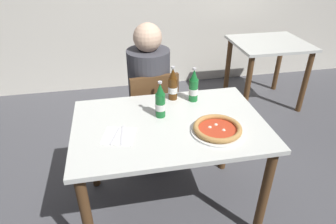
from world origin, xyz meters
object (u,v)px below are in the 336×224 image
Objects in this scene: dining_table_background at (268,56)px; beer_bottle_center at (194,87)px; chair_behind_table at (152,111)px; dining_table_main at (169,138)px; diner_seated at (150,98)px; beer_bottle_left at (160,102)px; napkin_with_cutlery at (119,136)px; beer_bottle_right at (173,86)px; pizza_margherita_near at (217,129)px.

beer_bottle_center is (-1.19, -1.13, 0.26)m from dining_table_background.
dining_table_main is at bearing 85.92° from chair_behind_table.
beer_bottle_left is (-0.00, -0.57, 0.27)m from diner_seated.
beer_bottle_center is at bearing 32.32° from beer_bottle_left.
dining_table_main is at bearing 14.75° from napkin_with_cutlery.
dining_table_main is 4.86× the size of beer_bottle_center.
dining_table_background is 3.24× the size of beer_bottle_right.
napkin_with_cutlery is at bearing -147.70° from beer_bottle_center.
beer_bottle_center is 0.15m from beer_bottle_right.
beer_bottle_center reaches higher than dining_table_background.
beer_bottle_center reaches higher than chair_behind_table.
dining_table_background is at bearing 26.74° from diner_seated.
dining_table_main is 1.98m from dining_table_background.
beer_bottle_right is (-0.17, 0.46, 0.08)m from pizza_margherita_near.
diner_seated reaches higher than chair_behind_table.
chair_behind_table is 0.11m from diner_seated.
pizza_margherita_near is at bearing -6.59° from napkin_with_cutlery.
chair_behind_table is 0.86m from pizza_margherita_near.
pizza_margherita_near is at bearing -69.79° from diner_seated.
pizza_margherita_near reaches higher than dining_table_background.
diner_seated is 0.63m from beer_bottle_left.
pizza_margherita_near is at bearing 103.97° from chair_behind_table.
beer_bottle_left and beer_bottle_center have the same top height.
beer_bottle_center reaches higher than pizza_margherita_near.
chair_behind_table is 0.57m from beer_bottle_center.
beer_bottle_center is (0.26, 0.17, 0.00)m from beer_bottle_left.
beer_bottle_right is (0.12, -0.35, 0.27)m from diner_seated.
diner_seated is at bearing 110.21° from pizza_margherita_near.
beer_bottle_right is at bearing 110.75° from pizza_margherita_near.
diner_seated reaches higher than pizza_margherita_near.
beer_bottle_right is 1.12× the size of napkin_with_cutlery.
pizza_margherita_near is 1.43× the size of napkin_with_cutlery.
beer_bottle_left reaches higher than dining_table_background.
dining_table_background is 3.24× the size of beer_bottle_left.
beer_bottle_left is 1.00× the size of beer_bottle_center.
beer_bottle_center is 1.12× the size of napkin_with_cutlery.
dining_table_background is at bearing 43.60° from beer_bottle_center.
dining_table_background is 2.54× the size of pizza_margherita_near.
napkin_with_cutlery is (-0.54, -0.34, -0.10)m from beer_bottle_center.
diner_seated is at bearing 122.90° from beer_bottle_center.
beer_bottle_right reaches higher than dining_table_background.
napkin_with_cutlery is (-0.58, 0.07, -0.02)m from pizza_margherita_near.
chair_behind_table is 1.64m from dining_table_background.
beer_bottle_center is at bearing 32.30° from napkin_with_cutlery.
beer_bottle_left and beer_bottle_right have the same top height.
napkin_with_cutlery is at bearing -147.71° from beer_bottle_left.
napkin_with_cutlery is (-0.29, -0.69, 0.27)m from chair_behind_table.
napkin_with_cutlery is at bearing -110.73° from diner_seated.
dining_table_main is 0.63m from chair_behind_table.
beer_bottle_left is at bearing 141.15° from pizza_margherita_near.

